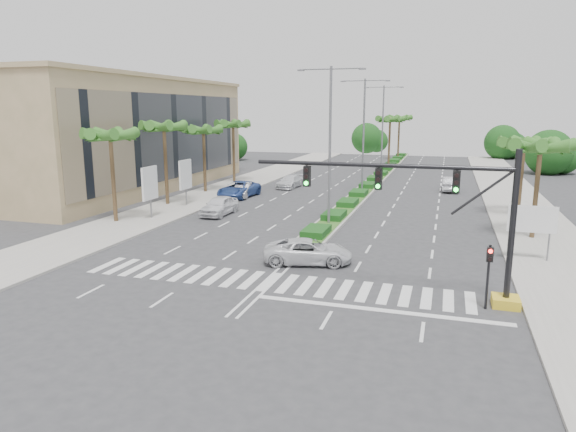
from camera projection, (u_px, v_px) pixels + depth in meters
name	position (u px, v px, depth m)	size (l,w,h in m)	color
ground	(269.00, 282.00, 26.91)	(160.00, 160.00, 0.00)	#333335
footpath_right	(530.00, 221.00, 41.18)	(6.00, 120.00, 0.15)	gray
footpath_left	(190.00, 202.00, 50.01)	(6.00, 120.00, 0.15)	gray
median	(380.00, 176.00, 68.97)	(2.20, 75.00, 0.20)	gray
median_grass	(380.00, 175.00, 68.94)	(1.80, 75.00, 0.04)	#366021
building	(127.00, 136.00, 57.56)	(12.00, 36.00, 12.00)	tan
signal_gantry	(459.00, 230.00, 23.51)	(12.60, 1.20, 7.20)	gold
pedestrian_signal	(489.00, 266.00, 22.78)	(0.28, 0.36, 3.00)	black
direction_sign	(532.00, 222.00, 29.96)	(2.70, 0.11, 3.40)	slate
billboard_near	(150.00, 184.00, 41.74)	(0.18, 2.10, 4.35)	slate
billboard_far	(185.00, 175.00, 47.35)	(0.18, 2.10, 4.35)	slate
palm_left_near	(110.00, 138.00, 39.70)	(4.57, 4.68, 7.55)	brown
palm_left_mid	(164.00, 130.00, 47.10)	(4.57, 4.68, 7.95)	brown
palm_left_far	(204.00, 132.00, 54.70)	(4.57, 4.68, 7.35)	brown
palm_left_end	(233.00, 126.00, 62.10)	(4.57, 4.68, 7.75)	brown
palm_right_near	(540.00, 150.00, 34.53)	(4.57, 4.68, 7.05)	brown
palm_right_far	(524.00, 146.00, 42.07)	(4.57, 4.68, 6.75)	brown
palm_median_a	(390.00, 121.00, 76.88)	(4.57, 4.68, 8.05)	brown
palm_median_b	(399.00, 120.00, 90.91)	(4.57, 4.68, 8.05)	brown
streetlight_near	(330.00, 138.00, 38.62)	(5.10, 0.25, 12.00)	slate
streetlight_mid	(364.00, 130.00, 53.58)	(5.10, 0.25, 12.00)	slate
streetlight_far	(383.00, 125.00, 68.54)	(5.10, 0.25, 12.00)	slate
car_parked_a	(219.00, 206.00, 43.91)	(1.92, 4.78, 1.63)	silver
car_parked_b	(243.00, 191.00, 52.85)	(1.47, 4.22, 1.39)	#B9B9BE
car_parked_c	(239.00, 189.00, 52.83)	(2.73, 5.92, 1.64)	#2F4A90
car_parked_d	(290.00, 182.00, 59.35)	(1.98, 4.86, 1.41)	silver
car_crossing	(308.00, 251.00, 30.07)	(2.38, 5.17, 1.44)	silver
car_right	(450.00, 184.00, 56.82)	(1.72, 4.93, 1.63)	silver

